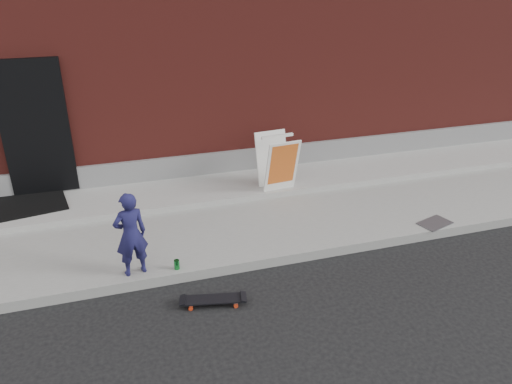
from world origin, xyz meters
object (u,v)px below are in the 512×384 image
object	(u,v)px
skateboard	(213,300)
soda_can	(177,265)
pizza_sign	(277,162)
child	(131,234)

from	to	relation	value
skateboard	soda_can	size ratio (longest dim) A/B	6.16
skateboard	pizza_sign	bearing A→B (deg)	56.14
child	pizza_sign	distance (m)	3.17
child	soda_can	distance (m)	0.75
child	skateboard	bearing A→B (deg)	126.09
skateboard	soda_can	distance (m)	0.79
soda_can	pizza_sign	bearing A→B (deg)	42.30
pizza_sign	soda_can	distance (m)	2.84
child	pizza_sign	xyz separation A→B (m)	(2.61, 1.80, 0.00)
child	skateboard	world-z (taller)	child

